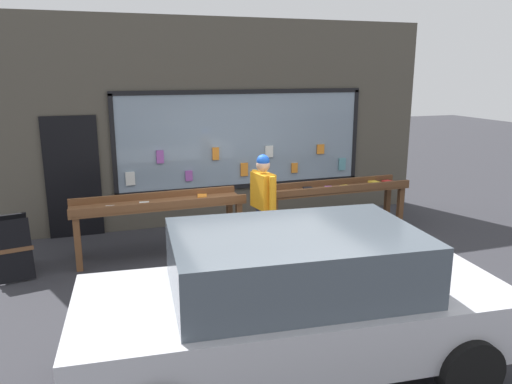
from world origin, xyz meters
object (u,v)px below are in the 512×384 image
sandwich_board_sign (11,245)px  parked_car (295,299)px  display_table_left (159,208)px  person_browsing (263,198)px  display_table_right (335,193)px  small_dog (289,238)px

sandwich_board_sign → parked_car: size_ratio=0.22×
sandwich_board_sign → parked_car: 4.52m
display_table_left → parked_car: parked_car is taller
parked_car → sandwich_board_sign: bearing=134.5°
person_browsing → sandwich_board_sign: bearing=73.4°
display_table_right → parked_car: (-2.28, -3.56, -0.02)m
display_table_right → sandwich_board_sign: (-5.15, -0.08, -0.33)m
small_dog → sandwich_board_sign: size_ratio=0.61×
display_table_left → sandwich_board_sign: size_ratio=2.95×
person_browsing → sandwich_board_sign: (-3.62, 0.46, -0.50)m
small_dog → sandwich_board_sign: 4.05m
display_table_left → person_browsing: size_ratio=1.65×
display_table_right → sandwich_board_sign: size_ratio=2.94×
parked_car → small_dog: bearing=73.5°
person_browsing → display_table_right: bearing=-79.7°
sandwich_board_sign → small_dog: bearing=-19.6°
person_browsing → parked_car: (-0.75, -3.01, -0.19)m
display_table_left → person_browsing: bearing=-19.6°
small_dog → parked_car: parked_car is taller
person_browsing → parked_car: bearing=156.7°
person_browsing → small_dog: person_browsing is taller
display_table_left → parked_car: size_ratio=0.64×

